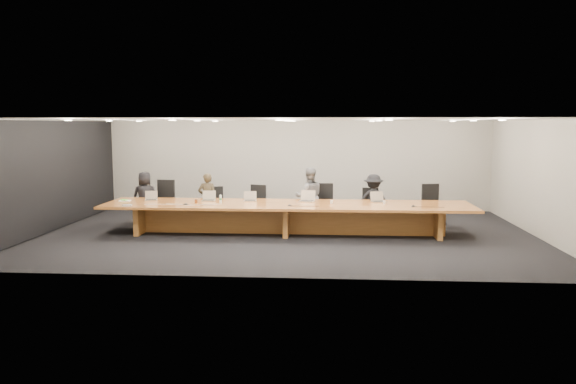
# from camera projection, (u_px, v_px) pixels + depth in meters

# --- Properties ---
(ground) EXTENTS (12.00, 12.00, 0.00)m
(ground) POSITION_uv_depth(u_px,v_px,m) (287.00, 234.00, 13.84)
(ground) COLOR black
(ground) RESTS_ON ground
(back_wall) EXTENTS (12.00, 0.02, 2.80)m
(back_wall) POSITION_uv_depth(u_px,v_px,m) (296.00, 165.00, 17.63)
(back_wall) COLOR beige
(back_wall) RESTS_ON ground
(left_wall_panel) EXTENTS (0.08, 7.84, 2.74)m
(left_wall_panel) POSITION_uv_depth(u_px,v_px,m) (52.00, 177.00, 14.10)
(left_wall_panel) COLOR black
(left_wall_panel) RESTS_ON ground
(conference_table) EXTENTS (9.00, 1.80, 0.75)m
(conference_table) POSITION_uv_depth(u_px,v_px,m) (287.00, 213.00, 13.78)
(conference_table) COLOR brown
(conference_table) RESTS_ON ground
(chair_far_left) EXTENTS (0.68, 0.68, 1.19)m
(chair_far_left) POSITION_uv_depth(u_px,v_px,m) (163.00, 201.00, 15.32)
(chair_far_left) COLOR black
(chair_far_left) RESTS_ON ground
(chair_left) EXTENTS (0.66, 0.66, 1.02)m
(chair_left) POSITION_uv_depth(u_px,v_px,m) (217.00, 205.00, 15.18)
(chair_left) COLOR black
(chair_left) RESTS_ON ground
(chair_mid_left) EXTENTS (0.69, 0.69, 1.07)m
(chair_mid_left) POSITION_uv_depth(u_px,v_px,m) (255.00, 204.00, 15.13)
(chair_mid_left) COLOR black
(chair_mid_left) RESTS_ON ground
(chair_mid_right) EXTENTS (0.58, 0.58, 1.14)m
(chair_mid_right) POSITION_uv_depth(u_px,v_px,m) (324.00, 204.00, 14.87)
(chair_mid_right) COLOR black
(chair_mid_right) RESTS_ON ground
(chair_right) EXTENTS (0.65, 0.65, 1.02)m
(chair_right) POSITION_uv_depth(u_px,v_px,m) (368.00, 207.00, 14.81)
(chair_right) COLOR black
(chair_right) RESTS_ON ground
(chair_far_right) EXTENTS (0.70, 0.70, 1.13)m
(chair_far_right) POSITION_uv_depth(u_px,v_px,m) (434.00, 205.00, 14.83)
(chair_far_right) COLOR black
(chair_far_right) RESTS_ON ground
(person_a) EXTENTS (0.74, 0.52, 1.42)m
(person_a) POSITION_uv_depth(u_px,v_px,m) (145.00, 198.00, 15.16)
(person_a) COLOR black
(person_a) RESTS_ON ground
(person_b) EXTENTS (0.55, 0.41, 1.38)m
(person_b) POSITION_uv_depth(u_px,v_px,m) (207.00, 198.00, 15.16)
(person_b) COLOR #322A1B
(person_b) RESTS_ON ground
(person_c) EXTENTS (0.87, 0.74, 1.56)m
(person_c) POSITION_uv_depth(u_px,v_px,m) (309.00, 197.00, 14.83)
(person_c) COLOR slate
(person_c) RESTS_ON ground
(person_d) EXTENTS (0.90, 0.52, 1.38)m
(person_d) POSITION_uv_depth(u_px,v_px,m) (373.00, 200.00, 14.75)
(person_d) COLOR black
(person_d) RESTS_ON ground
(laptop_a) EXTENTS (0.35, 0.29, 0.24)m
(laptop_a) POSITION_uv_depth(u_px,v_px,m) (151.00, 196.00, 14.34)
(laptop_a) COLOR tan
(laptop_a) RESTS_ON conference_table
(laptop_b) EXTENTS (0.35, 0.26, 0.26)m
(laptop_b) POSITION_uv_depth(u_px,v_px,m) (208.00, 196.00, 14.22)
(laptop_b) COLOR tan
(laptop_b) RESTS_ON conference_table
(laptop_c) EXTENTS (0.35, 0.27, 0.25)m
(laptop_c) POSITION_uv_depth(u_px,v_px,m) (250.00, 196.00, 14.19)
(laptop_c) COLOR tan
(laptop_c) RESTS_ON conference_table
(laptop_d) EXTENTS (0.42, 0.34, 0.29)m
(laptop_d) POSITION_uv_depth(u_px,v_px,m) (307.00, 196.00, 14.08)
(laptop_d) COLOR #C7B298
(laptop_d) RESTS_ON conference_table
(laptop_e) EXTENTS (0.40, 0.34, 0.27)m
(laptop_e) POSITION_uv_depth(u_px,v_px,m) (379.00, 197.00, 13.99)
(laptop_e) COLOR tan
(laptop_e) RESTS_ON conference_table
(water_bottle) EXTENTS (0.07, 0.07, 0.19)m
(water_bottle) POSITION_uv_depth(u_px,v_px,m) (221.00, 199.00, 13.86)
(water_bottle) COLOR silver
(water_bottle) RESTS_ON conference_table
(amber_mug) EXTENTS (0.09, 0.09, 0.10)m
(amber_mug) POSITION_uv_depth(u_px,v_px,m) (196.00, 201.00, 13.79)
(amber_mug) COLOR brown
(amber_mug) RESTS_ON conference_table
(paper_cup_near) EXTENTS (0.08, 0.08, 0.08)m
(paper_cup_near) POSITION_uv_depth(u_px,v_px,m) (332.00, 202.00, 13.76)
(paper_cup_near) COLOR white
(paper_cup_near) RESTS_ON conference_table
(paper_cup_far) EXTENTS (0.09, 0.09, 0.08)m
(paper_cup_far) POSITION_uv_depth(u_px,v_px,m) (384.00, 202.00, 13.68)
(paper_cup_far) COLOR white
(paper_cup_far) RESTS_ON conference_table
(notepad) EXTENTS (0.29, 0.25, 0.02)m
(notepad) POSITION_uv_depth(u_px,v_px,m) (125.00, 201.00, 14.21)
(notepad) COLOR silver
(notepad) RESTS_ON conference_table
(lime_gadget) EXTENTS (0.18, 0.14, 0.02)m
(lime_gadget) POSITION_uv_depth(u_px,v_px,m) (124.00, 200.00, 14.20)
(lime_gadget) COLOR green
(lime_gadget) RESTS_ON notepad
(av_box) EXTENTS (0.24, 0.20, 0.03)m
(av_box) POSITION_uv_depth(u_px,v_px,m) (127.00, 205.00, 13.33)
(av_box) COLOR silver
(av_box) RESTS_ON conference_table
(mic_left) EXTENTS (0.16, 0.16, 0.03)m
(mic_left) POSITION_uv_depth(u_px,v_px,m) (186.00, 204.00, 13.57)
(mic_left) COLOR black
(mic_left) RESTS_ON conference_table
(mic_center) EXTENTS (0.14, 0.14, 0.03)m
(mic_center) POSITION_uv_depth(u_px,v_px,m) (290.00, 205.00, 13.38)
(mic_center) COLOR black
(mic_center) RESTS_ON conference_table
(mic_right) EXTENTS (0.14, 0.14, 0.03)m
(mic_right) POSITION_uv_depth(u_px,v_px,m) (414.00, 206.00, 13.25)
(mic_right) COLOR black
(mic_right) RESTS_ON conference_table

